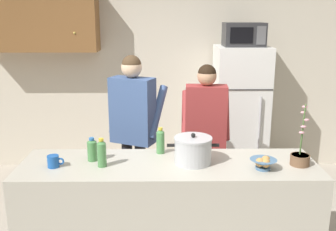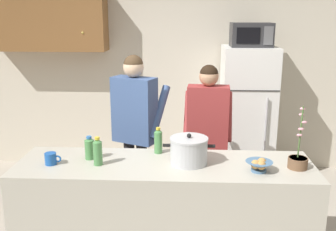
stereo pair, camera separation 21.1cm
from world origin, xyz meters
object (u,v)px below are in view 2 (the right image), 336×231
Objects in this scene: cooking_pot at (189,151)px; bottle_far_corner at (98,151)px; bottle_mid_counter at (158,141)px; refrigerator at (247,115)px; bottle_near_edge at (89,148)px; person_by_sink at (208,125)px; potted_orchid at (298,159)px; coffee_mug at (51,159)px; bread_bowl at (259,165)px; microwave at (251,35)px; person_near_pot at (135,118)px.

cooking_pot is 0.72m from bottle_far_corner.
refrigerator is at bearing 58.49° from bottle_mid_counter.
bottle_near_edge is 0.86× the size of bottle_mid_counter.
potted_orchid is (0.65, -0.88, -0.01)m from person_by_sink.
potted_orchid is (1.93, 0.02, 0.02)m from coffee_mug.
bottle_near_edge is 1.66m from potted_orchid.
bread_bowl is 1.25m from bottle_far_corner.
cooking_pot is 3.17× the size of coffee_mug.
cooking_pot is 2.13× the size of bottle_near_edge.
person_by_sink reaches higher than bottle_far_corner.
cooking_pot is at bearing -111.61° from refrigerator.
person_by_sink is at bearing 126.70° from potted_orchid.
microwave is 2.05m from potted_orchid.
bread_bowl is 0.91× the size of bottle_mid_counter.
potted_orchid is (0.11, -1.87, -0.84)m from microwave.
cooking_pot is at bearing -102.88° from person_by_sink.
bottle_near_edge is (-0.28, -0.75, -0.05)m from person_near_pot.
bottle_near_edge is at bearing 128.20° from bottle_far_corner.
refrigerator reaches higher than bottle_near_edge.
bottle_near_edge is at bearing -131.19° from microwave.
coffee_mug is (-1.82, -1.89, -0.86)m from microwave.
refrigerator reaches higher than bread_bowl.
potted_orchid is (1.56, 0.01, -0.04)m from bottle_far_corner.
bottle_mid_counter is (-0.45, -0.60, 0.03)m from person_by_sink.
cooking_pot is (-0.73, -1.84, 0.18)m from refrigerator.
bottle_mid_counter is at bearing 20.18° from coffee_mug.
bottle_far_corner is at bearing -127.44° from microwave.
person_by_sink is 1.02m from bread_bowl.
cooking_pot is 0.84× the size of potted_orchid.
bottle_mid_counter is (-0.26, 0.22, 0.00)m from cooking_pot.
person_by_sink is 0.75m from bottle_mid_counter.
bottle_far_corner is at bearing 1.68° from coffee_mug.
bread_bowl is 1.36m from bottle_near_edge.
microwave reaches higher than person_by_sink.
bottle_far_corner is 1.56m from potted_orchid.
bread_bowl is at bearing -164.68° from potted_orchid.
cooking_pot is (0.54, -0.80, -0.04)m from person_near_pot.
potted_orchid is at bearing -86.51° from microwave.
bottle_far_corner is at bearing -179.53° from potted_orchid.
person_by_sink is 1.09m from potted_orchid.
person_by_sink is (-0.54, -0.99, -0.84)m from microwave.
bottle_near_edge is at bearing -110.19° from person_near_pot.
microwave is 1.79m from person_near_pot.
bottle_mid_counter is 0.46× the size of potted_orchid.
refrigerator is at bearing 46.53° from coffee_mug.
bottle_mid_counter reaches higher than coffee_mug.
coffee_mug is at bearing -175.81° from cooking_pot.
person_near_pot reaches higher than bottle_mid_counter.
bread_bowl is at bearing -95.74° from microwave.
bottle_far_corner is (-0.18, -0.87, -0.03)m from person_near_pot.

